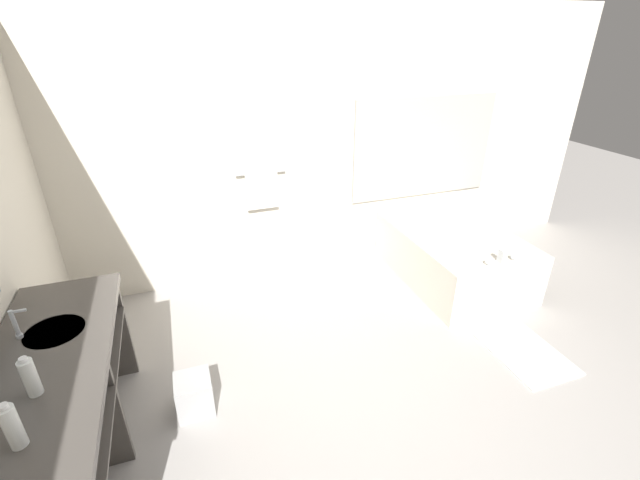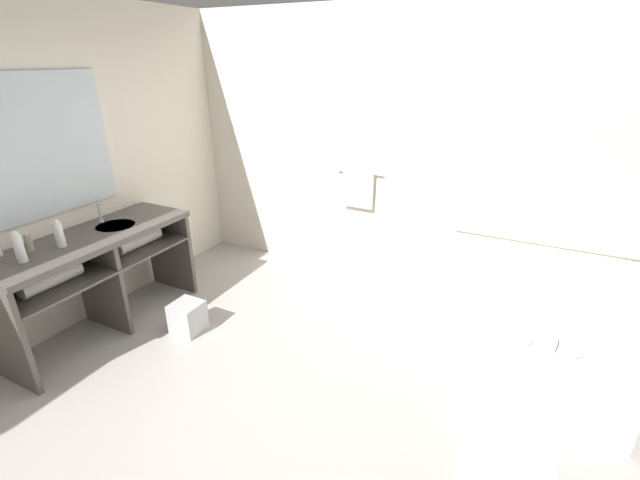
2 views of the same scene
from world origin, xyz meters
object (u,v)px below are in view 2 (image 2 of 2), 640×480
Objects in this scene: water_bottle_1 at (19,248)px; soap_dispenser at (29,243)px; bathtub at (544,328)px; waste_bin at (188,317)px; water_bottle_3 at (59,234)px.

water_bottle_1 is 1.42× the size of soap_dispenser.
bathtub is 3.91m from water_bottle_1.
bathtub is at bearing 26.99° from water_bottle_1.
water_bottle_1 is 0.83× the size of waste_bin.
water_bottle_3 is (-3.43, -1.45, 0.69)m from bathtub.
soap_dispenser is at bearing -128.53° from water_bottle_3.
soap_dispenser is 0.59× the size of waste_bin.
bathtub is at bearing 24.35° from soap_dispenser.
soap_dispenser is at bearing -155.65° from bathtub.
water_bottle_3 is at bearing -142.71° from waste_bin.
water_bottle_3 is 0.21m from soap_dispenser.
bathtub is 6.73× the size of water_bottle_1.
soap_dispenser reaches higher than waste_bin.
soap_dispenser is (-3.56, -1.61, 0.66)m from bathtub.
water_bottle_1 reaches higher than water_bottle_3.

